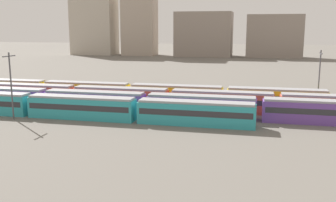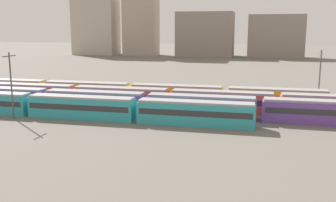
{
  "view_description": "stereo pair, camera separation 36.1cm",
  "coord_description": "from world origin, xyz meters",
  "px_view_note": "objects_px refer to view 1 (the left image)",
  "views": [
    {
      "loc": [
        40.9,
        -56.8,
        14.65
      ],
      "look_at": [
        25.99,
        7.8,
        2.04
      ],
      "focal_mm": 41.09,
      "sensor_mm": 36.0,
      "label": 1
    },
    {
      "loc": [
        41.25,
        -56.72,
        14.65
      ],
      "look_at": [
        25.99,
        7.8,
        2.04
      ],
      "focal_mm": 41.09,
      "sensor_mm": 36.0,
      "label": 2
    }
  ],
  "objects_px": {
    "train_track_1": "(146,104)",
    "train_track_3": "(130,93)",
    "train_track_2": "(277,104)",
    "catenary_pole_2": "(11,83)",
    "train_track_0": "(82,107)",
    "catenary_pole_1": "(319,76)"
  },
  "relations": [
    {
      "from": "train_track_2",
      "to": "catenary_pole_1",
      "type": "height_order",
      "value": "catenary_pole_1"
    },
    {
      "from": "train_track_0",
      "to": "catenary_pole_2",
      "type": "relative_size",
      "value": 5.13
    },
    {
      "from": "train_track_0",
      "to": "train_track_1",
      "type": "relative_size",
      "value": 0.75
    },
    {
      "from": "train_track_1",
      "to": "train_track_2",
      "type": "xyz_separation_m",
      "value": [
        21.86,
        5.2,
        0.0
      ]
    },
    {
      "from": "catenary_pole_1",
      "to": "catenary_pole_2",
      "type": "xyz_separation_m",
      "value": [
        -49.81,
        -21.42,
        0.1
      ]
    },
    {
      "from": "train_track_0",
      "to": "train_track_1",
      "type": "xyz_separation_m",
      "value": [
        9.49,
        5.2,
        0.0
      ]
    },
    {
      "from": "train_track_1",
      "to": "train_track_2",
      "type": "height_order",
      "value": "same"
    },
    {
      "from": "train_track_1",
      "to": "train_track_0",
      "type": "bearing_deg",
      "value": -151.29
    },
    {
      "from": "train_track_0",
      "to": "catenary_pole_1",
      "type": "height_order",
      "value": "catenary_pole_1"
    },
    {
      "from": "train_track_3",
      "to": "train_track_1",
      "type": "bearing_deg",
      "value": -58.55
    },
    {
      "from": "train_track_0",
      "to": "train_track_2",
      "type": "distance_m",
      "value": 33.03
    },
    {
      "from": "train_track_0",
      "to": "train_track_3",
      "type": "height_order",
      "value": "same"
    },
    {
      "from": "train_track_1",
      "to": "train_track_3",
      "type": "height_order",
      "value": "same"
    },
    {
      "from": "train_track_0",
      "to": "catenary_pole_1",
      "type": "bearing_deg",
      "value": 25.38
    },
    {
      "from": "train_track_1",
      "to": "train_track_3",
      "type": "xyz_separation_m",
      "value": [
        -6.36,
        10.4,
        0.0
      ]
    },
    {
      "from": "train_track_2",
      "to": "catenary_pole_1",
      "type": "bearing_deg",
      "value": 46.53
    },
    {
      "from": "train_track_1",
      "to": "catenary_pole_2",
      "type": "distance_m",
      "value": 22.18
    },
    {
      "from": "train_track_2",
      "to": "train_track_1",
      "type": "bearing_deg",
      "value": -166.62
    },
    {
      "from": "catenary_pole_2",
      "to": "train_track_1",
      "type": "bearing_deg",
      "value": 21.77
    },
    {
      "from": "catenary_pole_2",
      "to": "train_track_2",
      "type": "bearing_deg",
      "value": 17.51
    },
    {
      "from": "train_track_2",
      "to": "catenary_pole_2",
      "type": "height_order",
      "value": "catenary_pole_2"
    },
    {
      "from": "train_track_3",
      "to": "catenary_pole_1",
      "type": "relative_size",
      "value": 6.99
    }
  ]
}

